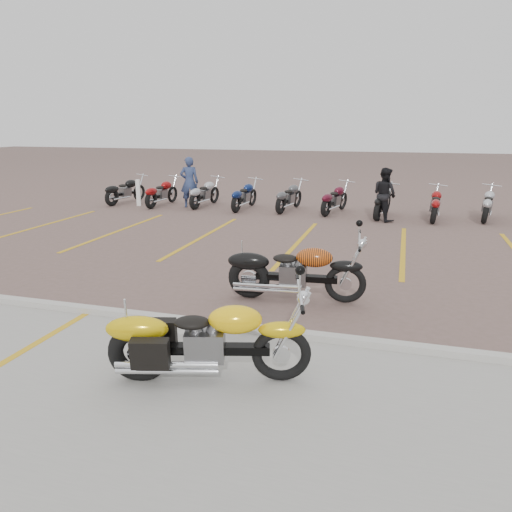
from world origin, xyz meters
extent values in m
plane|color=brown|center=(0.00, 0.00, 0.00)|extent=(100.00, 100.00, 0.00)
cube|color=#9E9B93|center=(0.00, -4.50, 0.01)|extent=(60.00, 5.00, 0.01)
cube|color=#ADAAA3|center=(0.00, -2.00, 0.06)|extent=(60.00, 0.18, 0.12)
torus|color=black|center=(1.32, -3.30, 0.36)|extent=(0.73, 0.31, 0.72)
torus|color=black|center=(-0.34, -3.76, 0.36)|extent=(0.79, 0.39, 0.77)
cube|color=black|center=(0.49, -3.53, 0.42)|extent=(1.43, 0.51, 0.11)
cube|color=slate|center=(0.44, -3.54, 0.49)|extent=(0.54, 0.45, 0.38)
ellipsoid|color=yellow|center=(0.79, -3.44, 0.82)|extent=(0.72, 0.51, 0.33)
ellipsoid|color=black|center=(0.30, -3.58, 0.78)|extent=(0.49, 0.39, 0.13)
torus|color=black|center=(1.74, -0.31, 0.35)|extent=(0.73, 0.19, 0.72)
torus|color=black|center=(0.04, -0.47, 0.35)|extent=(0.78, 0.26, 0.76)
cube|color=black|center=(0.89, -0.39, 0.42)|extent=(1.44, 0.27, 0.11)
cube|color=slate|center=(0.84, -0.40, 0.49)|extent=(0.49, 0.37, 0.38)
ellipsoid|color=black|center=(1.20, -0.36, 0.82)|extent=(0.67, 0.41, 0.33)
ellipsoid|color=black|center=(0.70, -0.41, 0.77)|extent=(0.46, 0.33, 0.13)
imported|color=navy|center=(-5.14, 8.62, 0.94)|extent=(0.81, 0.68, 1.89)
imported|color=black|center=(2.02, 7.85, 0.86)|extent=(1.06, 1.05, 1.72)
cube|color=white|center=(-7.18, 8.38, 0.50)|extent=(0.20, 0.20, 1.00)
camera|label=1|loc=(2.60, -8.69, 3.07)|focal=35.00mm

